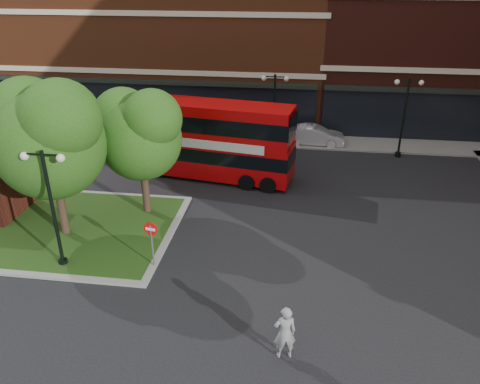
# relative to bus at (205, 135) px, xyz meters

# --- Properties ---
(ground) EXTENTS (120.00, 120.00, 0.00)m
(ground) POSITION_rel_bus_xyz_m (1.55, -9.92, -2.49)
(ground) COLOR black
(ground) RESTS_ON ground
(pavement_far) EXTENTS (44.00, 3.00, 0.12)m
(pavement_far) POSITION_rel_bus_xyz_m (1.55, 6.58, -2.43)
(pavement_far) COLOR slate
(pavement_far) RESTS_ON ground
(terrace_far_left) EXTENTS (26.00, 12.00, 14.00)m
(terrace_far_left) POSITION_rel_bus_xyz_m (-6.45, 14.08, 4.51)
(terrace_far_left) COLOR brown
(terrace_far_left) RESTS_ON ground
(terrace_far_right) EXTENTS (18.00, 12.00, 16.00)m
(terrace_far_right) POSITION_rel_bus_xyz_m (15.55, 14.08, 5.51)
(terrace_far_right) COLOR #471911
(terrace_far_right) RESTS_ON ground
(traffic_island) EXTENTS (12.60, 7.60, 0.15)m
(traffic_island) POSITION_rel_bus_xyz_m (-6.45, -6.92, -2.43)
(traffic_island) COLOR gray
(traffic_island) RESTS_ON ground
(tree_island_west) EXTENTS (5.40, 4.71, 7.21)m
(tree_island_west) POSITION_rel_bus_xyz_m (-5.04, -7.35, 2.30)
(tree_island_west) COLOR #2D2116
(tree_island_west) RESTS_ON ground
(tree_island_east) EXTENTS (4.46, 3.90, 6.29)m
(tree_island_east) POSITION_rel_bus_xyz_m (-2.02, -4.86, 1.75)
(tree_island_east) COLOR #2D2116
(tree_island_east) RESTS_ON ground
(lamp_island) EXTENTS (1.72, 0.36, 5.00)m
(lamp_island) POSITION_rel_bus_xyz_m (-3.95, -9.72, 0.33)
(lamp_island) COLOR black
(lamp_island) RESTS_ON ground
(lamp_far_left) EXTENTS (1.72, 0.36, 5.00)m
(lamp_far_left) POSITION_rel_bus_xyz_m (3.55, 4.58, 0.33)
(lamp_far_left) COLOR black
(lamp_far_left) RESTS_ON ground
(lamp_far_right) EXTENTS (1.72, 0.36, 5.00)m
(lamp_far_right) POSITION_rel_bus_xyz_m (11.55, 4.58, 0.33)
(lamp_far_right) COLOR black
(lamp_far_right) RESTS_ON ground
(bus) EXTENTS (10.19, 3.85, 3.80)m
(bus) POSITION_rel_bus_xyz_m (0.00, 0.00, 0.00)
(bus) COLOR #B40709
(bus) RESTS_ON ground
(woman) EXTENTS (0.78, 0.60, 1.90)m
(woman) POSITION_rel_bus_xyz_m (5.19, -13.42, -1.54)
(woman) COLOR gray
(woman) RESTS_ON ground
(car_silver) EXTENTS (4.15, 1.85, 1.38)m
(car_silver) POSITION_rel_bus_xyz_m (-4.93, 5.92, -1.80)
(car_silver) COLOR #A9ADB0
(car_silver) RESTS_ON ground
(car_white) EXTENTS (4.07, 1.57, 1.32)m
(car_white) POSITION_rel_bus_xyz_m (6.24, 6.08, -1.83)
(car_white) COLOR silver
(car_white) RESTS_ON ground
(no_entry_sign) EXTENTS (0.58, 0.15, 2.10)m
(no_entry_sign) POSITION_rel_bus_xyz_m (-0.25, -9.35, -1.00)
(no_entry_sign) COLOR slate
(no_entry_sign) RESTS_ON ground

